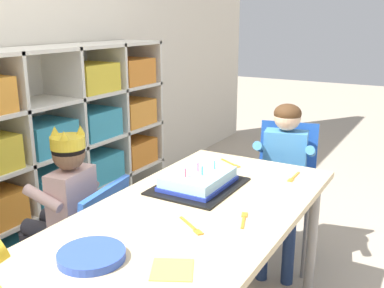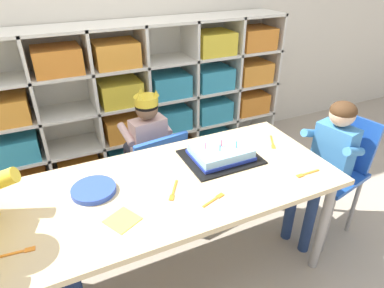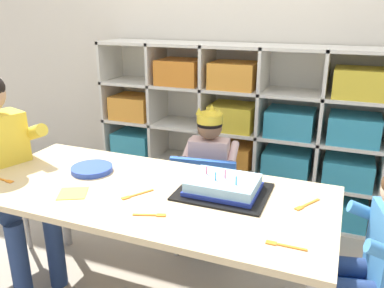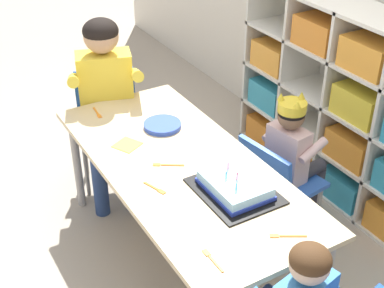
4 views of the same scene
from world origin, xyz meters
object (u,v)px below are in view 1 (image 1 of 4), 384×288
object	(u,v)px
classroom_chair_blue	(86,235)
fork_by_napkin	(293,177)
activity_table	(179,236)
fork_scattered_mid_table	(231,164)
paper_plate_stack	(92,255)
classroom_chair_guest_side	(285,179)
child_with_crown	(64,199)
fork_beside_plate_stack	(244,219)
fork_near_cake_tray	(192,227)
birthday_cake_on_tray	(198,181)
guest_at_table_side	(284,166)

from	to	relation	value
classroom_chair_blue	fork_by_napkin	xyz separation A→B (m)	(0.52, -0.72, 0.23)
activity_table	fork_scattered_mid_table	world-z (taller)	fork_scattered_mid_table
activity_table	paper_plate_stack	size ratio (longest dim) A/B	7.97
classroom_chair_guest_side	child_with_crown	bearing A→B (deg)	-137.80
classroom_chair_guest_side	fork_beside_plate_stack	world-z (taller)	classroom_chair_guest_side
fork_near_cake_tray	classroom_chair_guest_side	bearing A→B (deg)	-56.48
fork_by_napkin	fork_beside_plate_stack	bearing A→B (deg)	177.66
birthday_cake_on_tray	fork_beside_plate_stack	distance (m)	0.34
birthday_cake_on_tray	paper_plate_stack	world-z (taller)	birthday_cake_on_tray
classroom_chair_guest_side	activity_table	bearing A→B (deg)	-104.85
classroom_chair_guest_side	fork_near_cake_tray	world-z (taller)	classroom_chair_guest_side
guest_at_table_side	fork_by_napkin	xyz separation A→B (m)	(-0.28, -0.14, 0.05)
classroom_chair_guest_side	fork_near_cake_tray	size ratio (longest dim) A/B	5.58
classroom_chair_blue	fork_near_cake_tray	bearing A→B (deg)	71.74
paper_plate_stack	fork_scattered_mid_table	bearing A→B (deg)	1.33
child_with_crown	fork_scattered_mid_table	xyz separation A→B (m)	(0.57, -0.51, 0.08)
classroom_chair_guest_side	fork_scattered_mid_table	xyz separation A→B (m)	(-0.35, 0.15, 0.16)
guest_at_table_side	birthday_cake_on_tray	world-z (taller)	guest_at_table_side
classroom_chair_guest_side	birthday_cake_on_tray	bearing A→B (deg)	-113.68
activity_table	classroom_chair_guest_side	world-z (taller)	classroom_chair_guest_side
paper_plate_stack	fork_beside_plate_stack	xyz separation A→B (m)	(0.45, -0.27, -0.01)
birthday_cake_on_tray	classroom_chair_blue	bearing A→B (deg)	117.97
activity_table	fork_by_napkin	distance (m)	0.63
paper_plate_stack	fork_beside_plate_stack	world-z (taller)	paper_plate_stack
child_with_crown	birthday_cake_on_tray	xyz separation A→B (m)	(0.23, -0.52, 0.11)
activity_table	paper_plate_stack	xyz separation A→B (m)	(-0.34, 0.08, 0.07)
guest_at_table_side	fork_beside_plate_stack	distance (m)	0.78
fork_by_napkin	activity_table	bearing A→B (deg)	160.75
activity_table	guest_at_table_side	distance (m)	0.88
fork_scattered_mid_table	fork_by_napkin	size ratio (longest dim) A/B	0.99
fork_scattered_mid_table	fork_near_cake_tray	world-z (taller)	same
birthday_cake_on_tray	fork_scattered_mid_table	size ratio (longest dim) A/B	2.84
activity_table	fork_scattered_mid_table	bearing A→B (deg)	9.26
paper_plate_stack	classroom_chair_guest_side	bearing A→B (deg)	-5.45
activity_table	fork_near_cake_tray	world-z (taller)	fork_near_cake_tray
fork_near_cake_tray	fork_beside_plate_stack	world-z (taller)	same
classroom_chair_blue	activity_table	bearing A→B (deg)	73.06
guest_at_table_side	fork_by_napkin	size ratio (longest dim) A/B	6.49
fork_near_cake_tray	fork_by_napkin	world-z (taller)	same
fork_beside_plate_stack	fork_near_cake_tray	bearing A→B (deg)	-61.10
child_with_crown	paper_plate_stack	size ratio (longest dim) A/B	4.37
activity_table	classroom_chair_blue	distance (m)	0.54
fork_by_napkin	classroom_chair_guest_side	bearing A→B (deg)	22.27
classroom_chair_blue	child_with_crown	world-z (taller)	child_with_crown
birthday_cake_on_tray	fork_beside_plate_stack	xyz separation A→B (m)	(-0.19, -0.28, -0.02)
guest_at_table_side	birthday_cake_on_tray	xyz separation A→B (m)	(-0.58, 0.16, 0.08)
fork_near_cake_tray	fork_beside_plate_stack	xyz separation A→B (m)	(0.14, -0.12, 0.00)
guest_at_table_side	fork_near_cake_tray	bearing A→B (deg)	-102.47
classroom_chair_blue	fork_near_cake_tray	world-z (taller)	classroom_chair_blue
guest_at_table_side	activity_table	bearing A→B (deg)	-106.68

